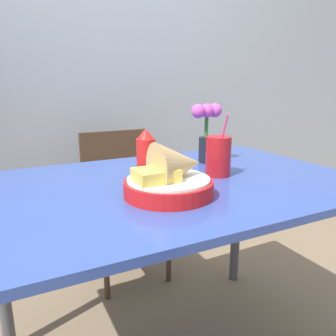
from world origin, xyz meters
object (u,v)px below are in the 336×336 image
object	(u,v)px
food_basket	(172,177)
drink_cup	(218,157)
chair_far_window	(120,189)
flower_vase	(206,126)
ketchup_bottle	(146,155)

from	to	relation	value
food_basket	drink_cup	world-z (taller)	drink_cup
chair_far_window	drink_cup	xyz separation A→B (m)	(0.12, -0.80, 0.33)
chair_far_window	food_basket	size ratio (longest dim) A/B	3.08
drink_cup	flower_vase	size ratio (longest dim) A/B	0.91
drink_cup	food_basket	bearing A→B (deg)	-154.35
drink_cup	flower_vase	distance (m)	0.23
chair_far_window	drink_cup	bearing A→B (deg)	-81.79
chair_far_window	food_basket	world-z (taller)	food_basket
food_basket	flower_vase	bearing A→B (deg)	44.10
ketchup_bottle	flower_vase	distance (m)	0.35
flower_vase	drink_cup	bearing A→B (deg)	-110.74
ketchup_bottle	drink_cup	distance (m)	0.26
chair_far_window	ketchup_bottle	bearing A→B (deg)	-100.66
food_basket	flower_vase	distance (m)	0.47
ketchup_bottle	flower_vase	bearing A→B (deg)	19.07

